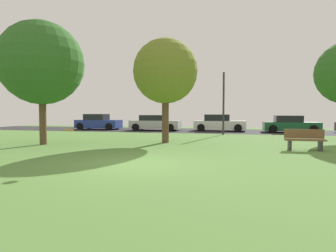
# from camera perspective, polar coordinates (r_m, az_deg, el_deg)

# --- Properties ---
(ground_plane) EXTENTS (44.00, 44.00, 0.00)m
(ground_plane) POSITION_cam_1_polar(r_m,az_deg,el_deg) (8.86, -6.22, -7.76)
(ground_plane) COLOR #547F38
(road_strip) EXTENTS (44.00, 6.40, 0.01)m
(road_strip) POSITION_cam_1_polar(r_m,az_deg,el_deg) (24.43, 6.49, -0.97)
(road_strip) COLOR #28282B
(road_strip) RESTS_ON ground_plane
(maple_tree_far) EXTENTS (3.43, 3.43, 5.52)m
(maple_tree_far) POSITION_cam_1_polar(r_m,az_deg,el_deg) (14.94, -0.55, 11.15)
(maple_tree_far) COLOR brown
(maple_tree_far) RESTS_ON ground_plane
(oak_tree_center) EXTENTS (4.14, 4.14, 6.15)m
(oak_tree_center) POSITION_cam_1_polar(r_m,az_deg,el_deg) (15.50, -24.59, 11.66)
(oak_tree_center) COLOR brown
(oak_tree_center) RESTS_ON ground_plane
(frisbee_disc) EXTENTS (0.33, 0.33, 0.07)m
(frisbee_disc) POSITION_cam_1_polar(r_m,az_deg,el_deg) (8.37, -19.86, -0.78)
(frisbee_disc) COLOR orange
(parked_car_blue) EXTENTS (4.17, 1.95, 1.46)m
(parked_car_blue) POSITION_cam_1_polar(r_m,az_deg,el_deg) (27.05, -14.18, 0.73)
(parked_car_blue) COLOR #233893
(parked_car_blue) RESTS_ON ground_plane
(parked_car_silver) EXTENTS (4.46, 1.94, 1.37)m
(parked_car_silver) POSITION_cam_1_polar(r_m,az_deg,el_deg) (24.80, -2.71, 0.57)
(parked_car_silver) COLOR #B7B7BC
(parked_car_silver) RESTS_ON ground_plane
(parked_car_white) EXTENTS (4.36, 2.11, 1.43)m
(parked_car_white) POSITION_cam_1_polar(r_m,az_deg,el_deg) (24.50, 10.50, 0.54)
(parked_car_white) COLOR white
(parked_car_white) RESTS_ON ground_plane
(parked_car_green) EXTENTS (4.17, 2.11, 1.36)m
(parked_car_green) POSITION_cam_1_polar(r_m,az_deg,el_deg) (24.36, 23.83, 0.26)
(parked_car_green) COLOR #195633
(parked_car_green) RESTS_ON ground_plane
(park_bench) EXTENTS (1.60, 0.45, 0.90)m
(park_bench) POSITION_cam_1_polar(r_m,az_deg,el_deg) (13.19, 26.29, -2.51)
(park_bench) COLOR brown
(park_bench) RESTS_ON ground_plane
(street_lamp_post) EXTENTS (0.14, 0.14, 4.50)m
(street_lamp_post) POSITION_cam_1_polar(r_m,az_deg,el_deg) (20.42, 11.36, 4.55)
(street_lamp_post) COLOR #2D2D33
(street_lamp_post) RESTS_ON ground_plane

